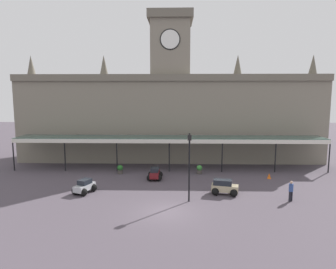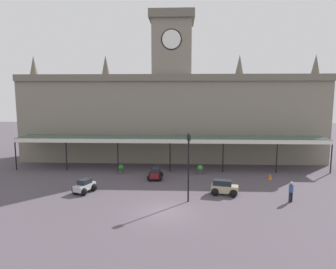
% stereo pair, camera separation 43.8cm
% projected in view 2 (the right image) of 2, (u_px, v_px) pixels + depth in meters
% --- Properties ---
extents(ground_plane, '(140.00, 140.00, 0.00)m').
position_uv_depth(ground_plane, '(165.00, 212.00, 21.92)').
color(ground_plane, '#4D444E').
extents(station_building, '(38.12, 6.48, 18.49)m').
position_uv_depth(station_building, '(172.00, 113.00, 39.15)').
color(station_building, gray).
rests_on(station_building, ground).
extents(entrance_canopy, '(35.01, 3.26, 3.70)m').
position_uv_depth(entrance_canopy, '(170.00, 138.00, 34.09)').
color(entrance_canopy, '#38564C').
rests_on(entrance_canopy, ground).
extents(car_beige_estate, '(2.39, 1.86, 1.27)m').
position_uv_depth(car_beige_estate, '(224.00, 188.00, 25.60)').
color(car_beige_estate, tan).
rests_on(car_beige_estate, ground).
extents(car_maroon_sedan, '(1.55, 2.07, 1.19)m').
position_uv_depth(car_maroon_sedan, '(155.00, 174.00, 30.26)').
color(car_maroon_sedan, maroon).
rests_on(car_maroon_sedan, ground).
extents(car_silver_sedan, '(1.95, 2.23, 1.19)m').
position_uv_depth(car_silver_sedan, '(85.00, 187.00, 26.17)').
color(car_silver_sedan, '#B2B5BA').
rests_on(car_silver_sedan, ground).
extents(pedestrian_beside_cars, '(0.36, 0.34, 1.67)m').
position_uv_depth(pedestrian_beside_cars, '(291.00, 191.00, 23.77)').
color(pedestrian_beside_cars, black).
rests_on(pedestrian_beside_cars, ground).
extents(victorian_lamppost, '(0.30, 0.30, 5.53)m').
position_uv_depth(victorian_lamppost, '(189.00, 160.00, 23.53)').
color(victorian_lamppost, black).
rests_on(victorian_lamppost, ground).
extents(traffic_cone, '(0.40, 0.40, 0.58)m').
position_uv_depth(traffic_cone, '(270.00, 176.00, 30.29)').
color(traffic_cone, orange).
rests_on(traffic_cone, ground).
extents(planter_by_canopy, '(0.60, 0.60, 0.96)m').
position_uv_depth(planter_by_canopy, '(200.00, 169.00, 32.23)').
color(planter_by_canopy, '#47423D').
rests_on(planter_by_canopy, ground).
extents(planter_near_kerb, '(0.60, 0.60, 0.96)m').
position_uv_depth(planter_near_kerb, '(121.00, 169.00, 32.39)').
color(planter_near_kerb, '#47423D').
rests_on(planter_near_kerb, ground).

